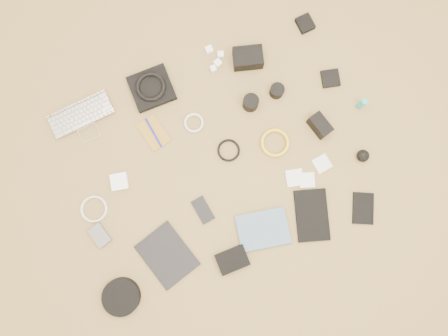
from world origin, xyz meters
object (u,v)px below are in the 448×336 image
object	(u,v)px
phone	(203,210)
headphone_case	(121,297)
laptop	(85,123)
dslr_camera	(248,58)
tablet	(167,255)
paperback	(267,248)

from	to	relation	value
phone	headphone_case	xyz separation A→B (m)	(-0.47, -0.25, 0.02)
headphone_case	laptop	bearing A→B (deg)	84.86
dslr_camera	tablet	bearing A→B (deg)	-117.99
laptop	paperback	size ratio (longest dim) A/B	1.31
dslr_camera	phone	size ratio (longest dim) A/B	1.15
laptop	dslr_camera	xyz separation A→B (m)	(0.83, 0.04, 0.03)
laptop	tablet	xyz separation A→B (m)	(0.18, -0.72, -0.01)
tablet	headphone_case	size ratio (longest dim) A/B	1.49
laptop	paperback	distance (m)	1.04
paperback	headphone_case	bearing A→B (deg)	96.69
dslr_camera	tablet	xyz separation A→B (m)	(-0.66, -0.76, -0.03)
dslr_camera	paperback	world-z (taller)	dslr_camera
dslr_camera	phone	distance (m)	0.75
laptop	headphone_case	size ratio (longest dim) A/B	1.78
phone	paperback	bearing A→B (deg)	-60.46
phone	paperback	xyz separation A→B (m)	(0.22, -0.26, 0.01)
dslr_camera	paperback	size ratio (longest dim) A/B	0.60
laptop	dslr_camera	size ratio (longest dim) A/B	2.18
tablet	headphone_case	xyz separation A→B (m)	(-0.25, -0.11, 0.02)
tablet	paperback	size ratio (longest dim) A/B	1.09
dslr_camera	headphone_case	bearing A→B (deg)	-123.46
laptop	headphone_case	world-z (taller)	headphone_case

